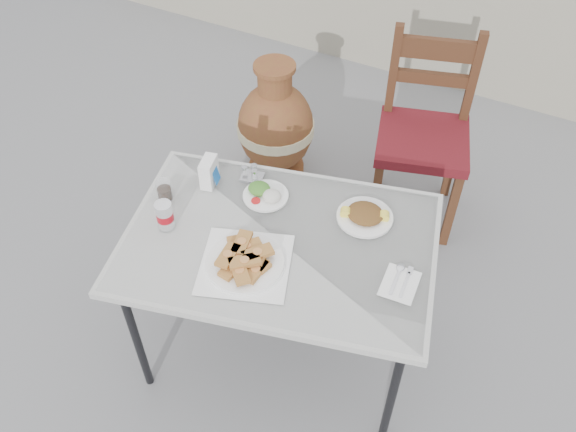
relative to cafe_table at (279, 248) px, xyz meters
The scene contains 12 objects.
ground 0.67m from the cafe_table, 14.03° to the right, with size 80.00×80.00×0.00m, color slate.
cafe_table is the anchor object (origin of this frame).
pide_plate 0.19m from the cafe_table, 107.52° to the right, with size 0.41×0.41×0.07m.
salad_rice_plate 0.25m from the cafe_table, 131.58° to the left, with size 0.18×0.18×0.05m.
salad_chopped_plate 0.35m from the cafe_table, 46.05° to the left, with size 0.22×0.22×0.05m.
soda_can 0.45m from the cafe_table, 161.82° to the right, with size 0.07×0.07×0.12m.
cola_glass 0.51m from the cafe_table, behind, with size 0.06×0.06×0.09m.
napkin_holder 0.44m from the cafe_table, 159.99° to the left, with size 0.08×0.11×0.12m.
condiment_caddy 0.37m from the cafe_table, 136.47° to the left, with size 0.11×0.09×0.07m.
cutlery_napkin 0.47m from the cafe_table, ahead, with size 0.13×0.17×0.01m.
chair 1.14m from the cafe_table, 78.77° to the left, with size 0.55×0.55×1.01m.
terracotta_urn 1.19m from the cafe_table, 119.22° to the left, with size 0.43×0.43×0.74m.
Camera 1 is at (0.62, -1.30, 2.41)m, focal length 38.00 mm.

